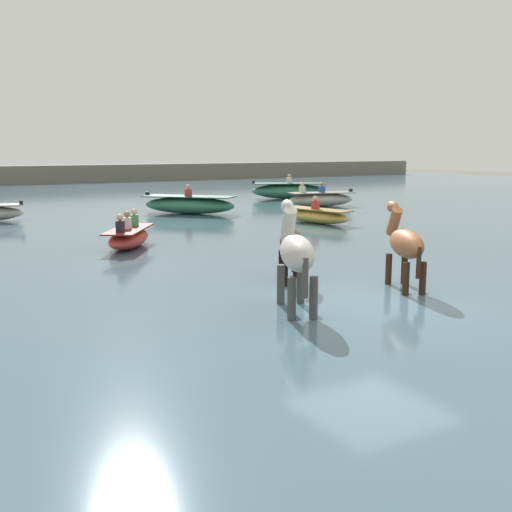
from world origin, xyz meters
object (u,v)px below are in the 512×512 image
object	(u,v)px
boat_far_inshore	(321,199)
boat_far_offshore	(129,237)
horse_lead_dark_bay	(290,243)
boat_distant_west	(189,205)
boat_near_port	(317,216)
boat_near_starboard	(289,191)
horse_trailing_pinto	(296,255)
horse_flank_chestnut	(405,245)

from	to	relation	value
boat_far_inshore	boat_far_offshore	distance (m)	13.74
horse_lead_dark_bay	boat_distant_west	size ratio (longest dim) A/B	0.49
boat_near_port	boat_near_starboard	xyz separation A→B (m)	(5.16, 9.75, 0.16)
horse_trailing_pinto	boat_near_starboard	bearing A→B (deg)	57.06
boat_far_inshore	horse_lead_dark_bay	bearing A→B (deg)	-128.37
boat_near_starboard	boat_far_offshore	world-z (taller)	boat_near_starboard
horse_trailing_pinto	horse_lead_dark_bay	bearing A→B (deg)	58.81
boat_distant_west	boat_far_offshore	distance (m)	8.82
boat_near_port	boat_far_offshore	world-z (taller)	boat_near_port
boat_distant_west	boat_near_port	bearing A→B (deg)	-62.94
boat_near_port	boat_distant_west	xyz separation A→B (m)	(-2.73, 5.35, 0.11)
boat_far_inshore	boat_near_starboard	size ratio (longest dim) A/B	0.78
boat_near_starboard	boat_distant_west	bearing A→B (deg)	-150.85
horse_flank_chestnut	boat_near_starboard	distance (m)	21.59
boat_far_inshore	boat_far_offshore	xyz separation A→B (m)	(-11.76, -7.11, -0.06)
boat_far_inshore	boat_far_offshore	world-z (taller)	boat_far_inshore
boat_far_inshore	boat_near_port	size ratio (longest dim) A/B	1.12
horse_trailing_pinto	boat_near_starboard	world-z (taller)	horse_trailing_pinto
boat_near_port	boat_far_inshore	bearing A→B (deg)	52.57
horse_lead_dark_bay	boat_near_port	distance (m)	9.93
horse_lead_dark_bay	boat_near_port	xyz separation A→B (m)	(6.24, 7.71, -0.51)
horse_trailing_pinto	boat_near_starboard	xyz separation A→B (m)	(12.61, 19.47, -0.52)
horse_trailing_pinto	boat_far_offshore	xyz separation A→B (m)	(-0.32, 7.82, -0.66)
horse_flank_chestnut	boat_far_offshore	xyz separation A→B (m)	(-3.05, 7.54, -0.57)
boat_far_offshore	boat_distant_west	bearing A→B (deg)	55.18
boat_near_port	horse_flank_chestnut	bearing A→B (deg)	-116.59
horse_trailing_pinto	horse_flank_chestnut	distance (m)	2.75
boat_distant_west	horse_flank_chestnut	bearing A→B (deg)	-97.67
horse_lead_dark_bay	boat_far_inshore	xyz separation A→B (m)	(10.23, 12.92, -0.44)
boat_far_inshore	boat_distant_west	xyz separation A→B (m)	(-6.72, 0.13, 0.03)
boat_near_port	boat_near_starboard	world-z (taller)	boat_near_starboard
horse_trailing_pinto	boat_far_inshore	distance (m)	18.82
boat_near_port	boat_distant_west	bearing A→B (deg)	117.06
boat_far_offshore	horse_lead_dark_bay	bearing A→B (deg)	-75.24
boat_far_inshore	horse_trailing_pinto	bearing A→B (deg)	-127.48
boat_far_inshore	boat_far_offshore	bearing A→B (deg)	-148.85
boat_distant_west	boat_far_offshore	bearing A→B (deg)	-124.82
boat_far_inshore	boat_near_starboard	bearing A→B (deg)	75.57
horse_lead_dark_bay	horse_flank_chestnut	distance (m)	2.30
horse_flank_chestnut	boat_far_inshore	size ratio (longest dim) A/B	0.58
horse_trailing_pinto	boat_near_port	world-z (taller)	horse_trailing_pinto
horse_flank_chestnut	boat_near_starboard	size ratio (longest dim) A/B	0.46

